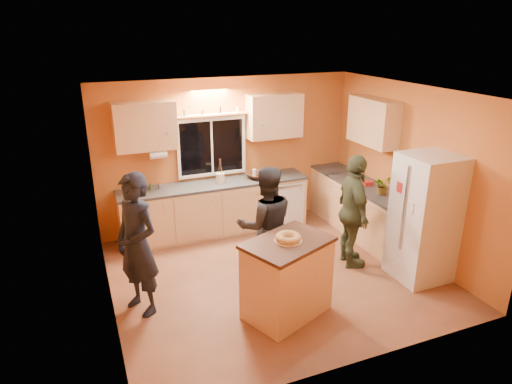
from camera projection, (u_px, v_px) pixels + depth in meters
name	position (u px, v px, depth m)	size (l,w,h in m)	color
ground	(275.00, 274.00, 6.61)	(4.50, 4.50, 0.00)	brown
room_shell	(272.00, 159.00, 6.45)	(4.54, 4.04, 2.61)	#C37032
back_counter	(236.00, 205.00, 7.93)	(4.23, 0.62, 0.90)	tan
right_counter	(370.00, 213.00, 7.57)	(0.62, 1.84, 0.90)	tan
refrigerator	(425.00, 218.00, 6.27)	(0.72, 0.70, 1.80)	silver
island	(287.00, 277.00, 5.55)	(1.22, 1.04, 1.00)	tan
bundt_pastry	(288.00, 238.00, 5.37)	(0.31, 0.31, 0.09)	#B48D4A
person_left	(137.00, 245.00, 5.49)	(0.66, 0.43, 1.81)	black
person_center	(266.00, 225.00, 6.19)	(0.81, 0.63, 1.67)	black
person_right	(353.00, 212.00, 6.61)	(1.00, 0.42, 1.70)	#363E27
mixing_bowl	(257.00, 175.00, 7.89)	(0.39, 0.39, 0.09)	black
utensil_crock	(220.00, 178.00, 7.63)	(0.14, 0.14, 0.17)	beige
potted_plant	(383.00, 185.00, 7.10)	(0.27, 0.23, 0.30)	gray
red_box	(368.00, 183.00, 7.54)	(0.16, 0.12, 0.07)	#B2211B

